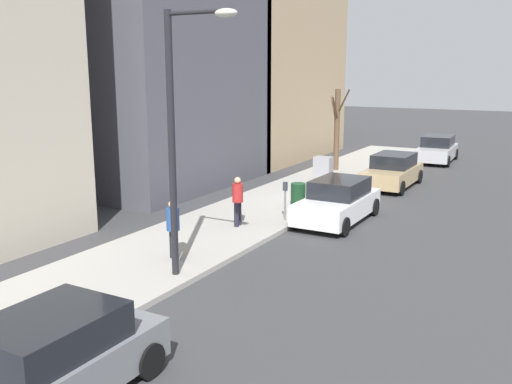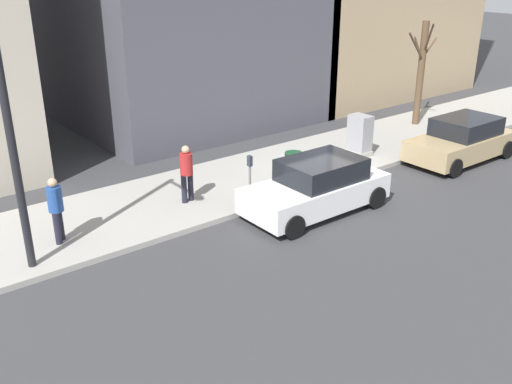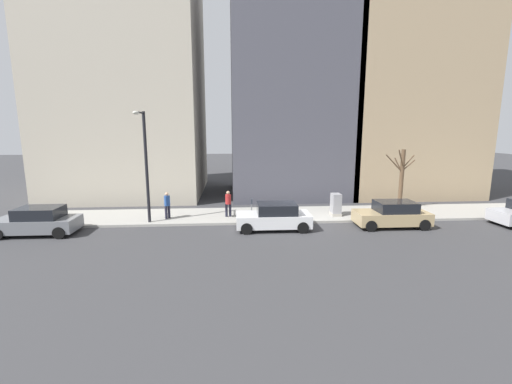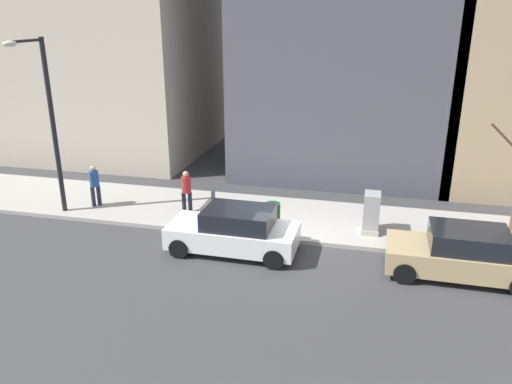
{
  "view_description": "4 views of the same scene",
  "coord_description": "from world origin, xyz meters",
  "px_view_note": "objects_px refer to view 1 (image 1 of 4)",
  "views": [
    {
      "loc": [
        -7.95,
        19.95,
        5.29
      ],
      "look_at": [
        0.36,
        4.92,
        1.58
      ],
      "focal_mm": 40.0,
      "sensor_mm": 36.0,
      "label": 1
    },
    {
      "loc": [
        -11.44,
        11.85,
        6.61
      ],
      "look_at": [
        -0.49,
        3.2,
        0.85
      ],
      "focal_mm": 40.0,
      "sensor_mm": 36.0,
      "label": 2
    },
    {
      "loc": [
        -19.79,
        3.89,
        5.67
      ],
      "look_at": [
        1.74,
        2.31,
        1.68
      ],
      "focal_mm": 24.0,
      "sensor_mm": 36.0,
      "label": 3
    },
    {
      "loc": [
        -15.29,
        -2.69,
        7.43
      ],
      "look_at": [
        1.78,
        1.44,
        1.1
      ],
      "focal_mm": 35.0,
      "sensor_mm": 36.0,
      "label": 4
    }
  ],
  "objects_px": {
    "parked_car_silver": "(437,149)",
    "bare_tree": "(337,127)",
    "parked_car_tan": "(393,171)",
    "parking_meter": "(285,197)",
    "utility_box": "(323,173)",
    "pedestrian_near_meter": "(238,199)",
    "streetlamp": "(180,123)",
    "trash_bin": "(298,195)",
    "pedestrian_midblock": "(173,226)",
    "parked_car_white": "(338,201)",
    "parked_car_grey": "(44,365)"
  },
  "relations": [
    {
      "from": "parked_car_white",
      "to": "parking_meter",
      "type": "bearing_deg",
      "value": 39.48
    },
    {
      "from": "parked_car_silver",
      "to": "parked_car_grey",
      "type": "relative_size",
      "value": 1.01
    },
    {
      "from": "parked_car_tan",
      "to": "parked_car_white",
      "type": "relative_size",
      "value": 1.0
    },
    {
      "from": "pedestrian_midblock",
      "to": "parked_car_tan",
      "type": "bearing_deg",
      "value": -63.83
    },
    {
      "from": "pedestrian_midblock",
      "to": "utility_box",
      "type": "bearing_deg",
      "value": -54.01
    },
    {
      "from": "parked_car_grey",
      "to": "trash_bin",
      "type": "relative_size",
      "value": 4.68
    },
    {
      "from": "streetlamp",
      "to": "pedestrian_near_meter",
      "type": "distance_m",
      "value": 5.69
    },
    {
      "from": "parked_car_silver",
      "to": "utility_box",
      "type": "relative_size",
      "value": 2.98
    },
    {
      "from": "parking_meter",
      "to": "bare_tree",
      "type": "relative_size",
      "value": 0.32
    },
    {
      "from": "parked_car_tan",
      "to": "parked_car_white",
      "type": "bearing_deg",
      "value": 90.55
    },
    {
      "from": "parked_car_grey",
      "to": "parking_meter",
      "type": "distance_m",
      "value": 11.81
    },
    {
      "from": "streetlamp",
      "to": "bare_tree",
      "type": "xyz_separation_m",
      "value": [
        2.32,
        -16.57,
        -1.64
      ]
    },
    {
      "from": "streetlamp",
      "to": "parked_car_silver",
      "type": "bearing_deg",
      "value": -93.93
    },
    {
      "from": "parked_car_silver",
      "to": "bare_tree",
      "type": "bearing_deg",
      "value": 55.4
    },
    {
      "from": "parked_car_silver",
      "to": "parked_car_white",
      "type": "distance_m",
      "value": 15.34
    },
    {
      "from": "parked_car_silver",
      "to": "parked_car_white",
      "type": "xyz_separation_m",
      "value": [
        0.24,
        15.34,
        0.0
      ]
    },
    {
      "from": "parked_car_tan",
      "to": "bare_tree",
      "type": "distance_m",
      "value": 4.57
    },
    {
      "from": "bare_tree",
      "to": "trash_bin",
      "type": "xyz_separation_m",
      "value": [
        -1.7,
        8.36,
        -1.78
      ]
    },
    {
      "from": "utility_box",
      "to": "pedestrian_near_meter",
      "type": "height_order",
      "value": "pedestrian_near_meter"
    },
    {
      "from": "parked_car_white",
      "to": "bare_tree",
      "type": "bearing_deg",
      "value": -68.06
    },
    {
      "from": "parked_car_silver",
      "to": "bare_tree",
      "type": "height_order",
      "value": "bare_tree"
    },
    {
      "from": "parked_car_tan",
      "to": "bare_tree",
      "type": "height_order",
      "value": "bare_tree"
    },
    {
      "from": "trash_bin",
      "to": "pedestrian_near_meter",
      "type": "relative_size",
      "value": 0.54
    },
    {
      "from": "parked_car_silver",
      "to": "parked_car_grey",
      "type": "xyz_separation_m",
      "value": [
        0.22,
        28.25,
        0.0
      ]
    },
    {
      "from": "parked_car_white",
      "to": "pedestrian_near_meter",
      "type": "xyz_separation_m",
      "value": [
        2.54,
        2.62,
        0.35
      ]
    },
    {
      "from": "parked_car_grey",
      "to": "trash_bin",
      "type": "xyz_separation_m",
      "value": [
        1.96,
        -13.78,
        -0.14
      ]
    },
    {
      "from": "parked_car_white",
      "to": "utility_box",
      "type": "xyz_separation_m",
      "value": [
        2.33,
        -4.3,
        0.11
      ]
    },
    {
      "from": "trash_bin",
      "to": "pedestrian_midblock",
      "type": "height_order",
      "value": "pedestrian_midblock"
    },
    {
      "from": "trash_bin",
      "to": "pedestrian_midblock",
      "type": "xyz_separation_m",
      "value": [
        0.42,
        7.27,
        0.49
      ]
    },
    {
      "from": "parking_meter",
      "to": "pedestrian_near_meter",
      "type": "height_order",
      "value": "pedestrian_near_meter"
    },
    {
      "from": "utility_box",
      "to": "pedestrian_midblock",
      "type": "relative_size",
      "value": 0.86
    },
    {
      "from": "parked_car_tan",
      "to": "trash_bin",
      "type": "height_order",
      "value": "parked_car_tan"
    },
    {
      "from": "utility_box",
      "to": "bare_tree",
      "type": "distance_m",
      "value": 5.31
    },
    {
      "from": "parked_car_tan",
      "to": "utility_box",
      "type": "height_order",
      "value": "utility_box"
    },
    {
      "from": "parked_car_white",
      "to": "pedestrian_midblock",
      "type": "bearing_deg",
      "value": 70.35
    },
    {
      "from": "parking_meter",
      "to": "pedestrian_near_meter",
      "type": "distance_m",
      "value": 1.78
    },
    {
      "from": "parked_car_white",
      "to": "bare_tree",
      "type": "height_order",
      "value": "bare_tree"
    },
    {
      "from": "streetlamp",
      "to": "trash_bin",
      "type": "bearing_deg",
      "value": -85.7
    },
    {
      "from": "parked_car_silver",
      "to": "pedestrian_midblock",
      "type": "height_order",
      "value": "pedestrian_midblock"
    },
    {
      "from": "pedestrian_near_meter",
      "to": "streetlamp",
      "type": "bearing_deg",
      "value": -174.66
    },
    {
      "from": "parked_car_tan",
      "to": "utility_box",
      "type": "distance_m",
      "value": 3.53
    },
    {
      "from": "parked_car_tan",
      "to": "parked_car_grey",
      "type": "xyz_separation_m",
      "value": [
        -0.04,
        19.88,
        0.0
      ]
    },
    {
      "from": "streetlamp",
      "to": "pedestrian_near_meter",
      "type": "xyz_separation_m",
      "value": [
        1.22,
        -4.73,
        -2.93
      ]
    },
    {
      "from": "parked_car_silver",
      "to": "bare_tree",
      "type": "xyz_separation_m",
      "value": [
        3.87,
        6.12,
        1.64
      ]
    },
    {
      "from": "parked_car_tan",
      "to": "utility_box",
      "type": "bearing_deg",
      "value": 49.43
    },
    {
      "from": "pedestrian_near_meter",
      "to": "utility_box",
      "type": "bearing_deg",
      "value": -10.85
    },
    {
      "from": "streetlamp",
      "to": "trash_bin",
      "type": "height_order",
      "value": "streetlamp"
    },
    {
      "from": "parked_car_grey",
      "to": "pedestrian_midblock",
      "type": "xyz_separation_m",
      "value": [
        2.37,
        -6.51,
        0.35
      ]
    },
    {
      "from": "parked_car_tan",
      "to": "parking_meter",
      "type": "distance_m",
      "value": 8.3
    },
    {
      "from": "bare_tree",
      "to": "pedestrian_near_meter",
      "type": "relative_size",
      "value": 2.54
    }
  ]
}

